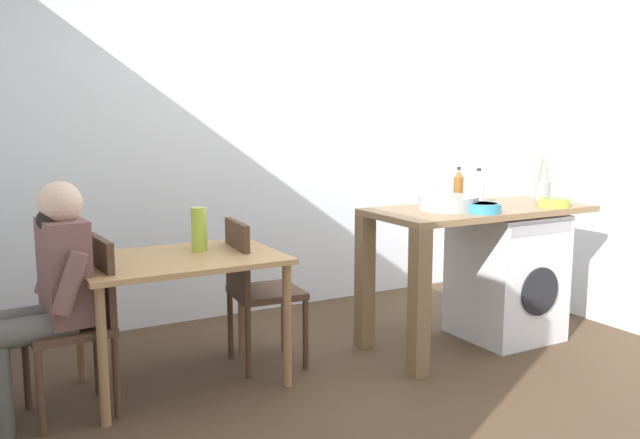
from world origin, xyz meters
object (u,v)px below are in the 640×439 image
object	(u,v)px
utensil_crock	(543,191)
vase	(199,229)
dining_table	(180,274)
washing_machine	(506,275)
chair_opposite	(255,284)
bottle_tall_green	(458,187)
chair_person_seat	(82,315)
mixing_bowl	(483,207)
colander	(554,202)
bottle_squat_brown	(478,188)
seated_person	(47,289)

from	to	relation	value
utensil_crock	vase	xyz separation A→B (m)	(-2.42, 0.32, -0.12)
dining_table	utensil_crock	bearing A→B (deg)	-4.93
washing_machine	utensil_crock	world-z (taller)	utensil_crock
chair_opposite	washing_machine	xyz separation A→B (m)	(1.73, -0.33, -0.08)
bottle_tall_green	utensil_crock	size ratio (longest dim) A/B	0.84
chair_person_seat	chair_opposite	world-z (taller)	same
chair_person_seat	vase	distance (m)	0.81
dining_table	chair_opposite	size ratio (longest dim) A/B	1.22
mixing_bowl	colander	distance (m)	0.60
dining_table	utensil_crock	distance (m)	2.60
dining_table	utensil_crock	size ratio (longest dim) A/B	3.67
chair_opposite	mixing_bowl	size ratio (longest dim) A/B	4.18
bottle_squat_brown	vase	world-z (taller)	bottle_squat_brown
dining_table	bottle_tall_green	size ratio (longest dim) A/B	4.35
dining_table	chair_opposite	distance (m)	0.50
dining_table	mixing_bowl	distance (m)	1.88
dining_table	vase	world-z (taller)	vase
washing_machine	vase	xyz separation A→B (m)	(-2.05, 0.37, 0.44)
chair_opposite	mixing_bowl	xyz separation A→B (m)	(1.31, -0.53, 0.45)
chair_person_seat	seated_person	xyz separation A→B (m)	(-0.16, -0.01, 0.16)
washing_machine	bottle_tall_green	world-z (taller)	bottle_tall_green
washing_machine	mixing_bowl	xyz separation A→B (m)	(-0.41, -0.20, 0.52)
dining_table	utensil_crock	xyz separation A→B (m)	(2.57, -0.22, 0.35)
chair_person_seat	utensil_crock	bearing A→B (deg)	-96.31
mixing_bowl	utensil_crock	bearing A→B (deg)	17.73
washing_machine	bottle_squat_brown	size ratio (longest dim) A/B	3.51
seated_person	utensil_crock	size ratio (longest dim) A/B	4.01
colander	chair_opposite	bearing A→B (deg)	164.02
seated_person	vase	xyz separation A→B (m)	(0.86, 0.21, 0.20)
utensil_crock	washing_machine	bearing A→B (deg)	-171.90
washing_machine	vase	bearing A→B (deg)	169.67
chair_opposite	mixing_bowl	world-z (taller)	mixing_bowl
bottle_squat_brown	utensil_crock	bearing A→B (deg)	-5.57
colander	chair_person_seat	bearing A→B (deg)	172.30
chair_person_seat	colander	bearing A→B (deg)	-101.68
mixing_bowl	colander	bearing A→B (deg)	-1.90
seated_person	bottle_tall_green	size ratio (longest dim) A/B	4.74
bottle_tall_green	bottle_squat_brown	distance (m)	0.13
mixing_bowl	colander	world-z (taller)	mixing_bowl
bottle_squat_brown	utensil_crock	xyz separation A→B (m)	(0.55, -0.05, -0.04)
bottle_squat_brown	chair_opposite	bearing A→B (deg)	171.73
chair_opposite	utensil_crock	bearing A→B (deg)	87.42
mixing_bowl	colander	xyz separation A→B (m)	(0.60, -0.02, -0.00)
bottle_tall_green	vase	bearing A→B (deg)	173.86
seated_person	chair_person_seat	bearing A→B (deg)	-90.00
bottle_tall_green	dining_table	bearing A→B (deg)	177.32
dining_table	bottle_squat_brown	size ratio (longest dim) A/B	4.49
utensil_crock	dining_table	bearing A→B (deg)	175.07
chair_person_seat	colander	distance (m)	3.00
washing_machine	vase	size ratio (longest dim) A/B	3.39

